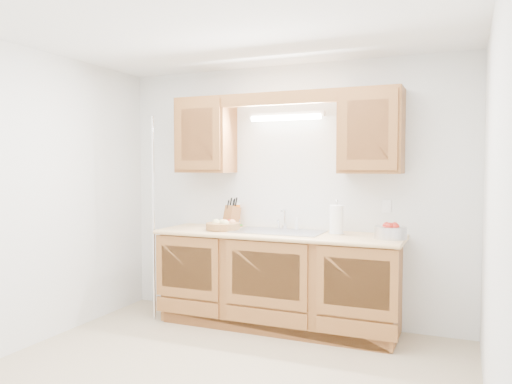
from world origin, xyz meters
The scene contains 17 objects.
room centered at (0.00, 0.00, 1.25)m, with size 3.52×3.50×2.50m.
base_cabinets centered at (0.00, 1.20, 0.44)m, with size 2.20×0.60×0.86m, color brown.
countertop centered at (0.00, 1.19, 0.88)m, with size 2.30×0.63×0.04m, color #E5BA78.
upper_cabinet_left centered at (-0.83, 1.33, 1.83)m, with size 0.55×0.33×0.75m, color brown.
upper_cabinet_right centered at (0.83, 1.33, 1.83)m, with size 0.55×0.33×0.75m, color brown.
valance centered at (0.00, 1.19, 2.14)m, with size 2.20×0.05×0.12m, color brown.
fluorescent_fixture centered at (0.00, 1.42, 2.00)m, with size 0.76×0.08×0.08m.
sink centered at (0.00, 1.21, 0.83)m, with size 0.84×0.46×0.36m.
wire_shelf_pole centered at (-1.20, 0.94, 1.00)m, with size 0.03×0.03×2.00m, color silver.
outlet_plate centered at (0.95, 1.49, 1.15)m, with size 0.08×0.01×0.12m, color white.
fruit_basket centered at (-0.54, 1.14, 0.95)m, with size 0.34×0.34×0.10m.
knife_block centered at (-0.54, 1.33, 1.01)m, with size 0.16×0.20×0.31m.
orange_canister centered at (-0.54, 1.44, 1.02)m, with size 0.09×0.09×0.23m.
soap_bottle centered at (-0.54, 1.40, 0.99)m, with size 0.08×0.08×0.17m, color #2265AB.
sponge centered at (-0.54, 1.44, 0.91)m, with size 0.13×0.10×0.02m.
paper_towel centered at (0.54, 1.27, 1.03)m, with size 0.15×0.15×0.31m.
apple_bowl centered at (1.03, 1.17, 0.96)m, with size 0.27×0.27×0.14m.
Camera 1 is at (1.61, -3.15, 1.52)m, focal length 35.00 mm.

